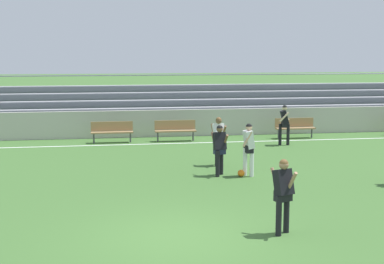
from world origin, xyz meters
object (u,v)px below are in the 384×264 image
bleacher_stand (200,105)px  bench_near_bin (112,130)px  bench_centre_sideline (295,126)px  player_dark_overlapping (220,146)px  player_white_deep_cover (249,145)px  player_dark_dropping_back (284,121)px  bench_far_left (175,129)px  player_dark_wide_left (283,190)px  player_white_pressing_high (219,137)px  soccer_ball (241,173)px

bleacher_stand → bench_near_bin: (-4.57, -4.27, -0.57)m
bench_centre_sideline → player_dark_overlapping: player_dark_overlapping is taller
bench_centre_sideline → player_white_deep_cover: 8.29m
bench_centre_sideline → player_dark_dropping_back: player_dark_dropping_back is taller
bench_far_left → player_dark_dropping_back: size_ratio=1.07×
bench_far_left → player_dark_wide_left: player_dark_wide_left is taller
bleacher_stand → player_dark_overlapping: bearing=-96.5°
bleacher_stand → player_dark_dropping_back: bearing=-67.1°
bleacher_stand → bench_centre_sideline: 5.63m
player_white_pressing_high → bench_far_left: bearing=98.5°
player_dark_overlapping → player_dark_dropping_back: (3.84, 5.27, 0.04)m
player_white_deep_cover → soccer_ball: player_white_deep_cover is taller
player_white_deep_cover → player_dark_overlapping: player_white_deep_cover is taller
player_white_pressing_high → player_dark_overlapping: bearing=-100.2°
bench_centre_sideline → player_dark_dropping_back: (-1.07, -1.77, 0.46)m
player_white_deep_cover → player_white_pressing_high: (-0.62, 1.77, 0.00)m
bench_far_left → player_white_deep_cover: size_ratio=1.07×
player_white_pressing_high → player_white_deep_cover: bearing=-70.8°
bleacher_stand → bench_near_bin: 6.28m
bench_far_left → player_dark_dropping_back: bearing=-22.0°
player_dark_dropping_back → player_white_pressing_high: size_ratio=0.99×
bleacher_stand → player_dark_overlapping: (-1.29, -11.30, -0.16)m
bench_far_left → player_white_deep_cover: (1.44, -7.24, 0.46)m
bleacher_stand → player_white_pressing_high: size_ratio=14.66×
bench_near_bin → player_white_pressing_high: size_ratio=1.06×
soccer_ball → player_white_deep_cover: bearing=10.6°
player_dark_wide_left → player_white_pressing_high: player_white_pressing_high is taller
player_white_pressing_high → soccer_ball: (0.37, -1.81, -0.90)m
player_dark_wide_left → soccer_ball: 5.73m
bench_far_left → player_dark_overlapping: bearing=-85.6°
player_white_deep_cover → soccer_ball: size_ratio=7.67×
player_white_deep_cover → soccer_ball: bearing=-169.4°
player_dark_dropping_back → bench_centre_sideline: bearing=58.7°
bench_centre_sideline → soccer_ball: (-4.26, -7.29, -0.44)m
bench_near_bin → player_white_pressing_high: player_white_pressing_high is taller
bleacher_stand → player_white_pressing_high: bleacher_stand is taller
player_dark_dropping_back → bench_near_bin: bearing=166.1°
bench_far_left → soccer_ball: bench_far_left is taller
bench_far_left → player_dark_wide_left: 12.96m
bench_far_left → bench_near_bin: size_ratio=1.00×
player_white_deep_cover → bench_centre_sideline: bearing=61.0°
bleacher_stand → soccer_ball: bearing=-93.2°
bench_centre_sideline → bench_far_left: size_ratio=1.00×
player_dark_overlapping → soccer_ball: (0.65, -0.26, -0.85)m
bench_centre_sideline → soccer_ball: 8.45m
bleacher_stand → player_dark_overlapping: bleacher_stand is taller
bench_far_left → player_white_pressing_high: bearing=-81.5°
bench_far_left → player_white_deep_cover: bearing=-78.8°
player_dark_overlapping → bench_centre_sideline: bearing=55.1°
player_white_deep_cover → player_dark_overlapping: 0.92m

